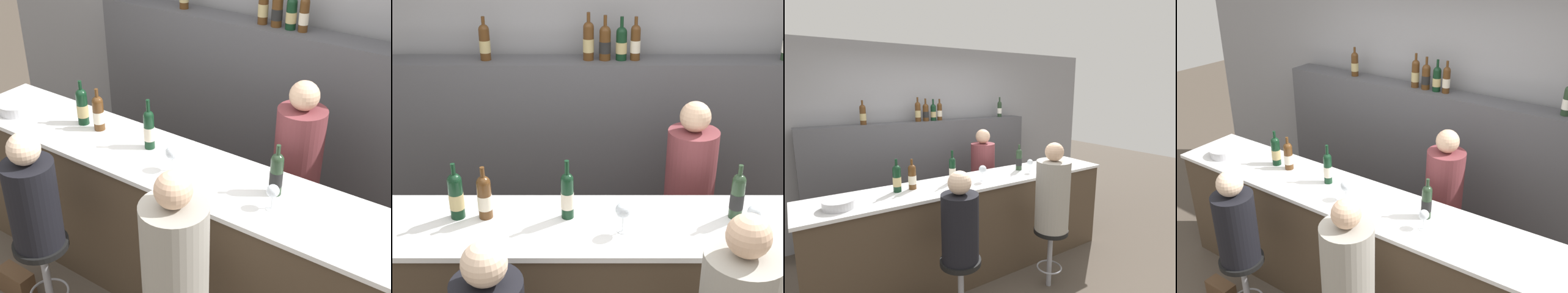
% 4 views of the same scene
% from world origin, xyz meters
% --- Properties ---
extents(wall_back, '(6.40, 0.05, 2.60)m').
position_xyz_m(wall_back, '(0.00, 1.77, 1.30)').
color(wall_back, gray).
rests_on(wall_back, ground_plane).
extents(bar_counter, '(3.39, 0.59, 1.05)m').
position_xyz_m(bar_counter, '(0.00, 0.28, 0.53)').
color(bar_counter, '#473828').
rests_on(bar_counter, ground_plane).
extents(back_bar_cabinet, '(3.18, 0.28, 1.57)m').
position_xyz_m(back_bar_cabinet, '(0.00, 1.55, 0.79)').
color(back_bar_cabinet, '#4C4C51').
rests_on(back_bar_cabinet, ground_plane).
extents(wine_bottle_counter_0, '(0.08, 0.08, 0.32)m').
position_xyz_m(wine_bottle_counter_0, '(-0.81, 0.34, 1.18)').
color(wine_bottle_counter_0, black).
rests_on(wine_bottle_counter_0, bar_counter).
extents(wine_bottle_counter_1, '(0.08, 0.08, 0.30)m').
position_xyz_m(wine_bottle_counter_1, '(-0.66, 0.34, 1.18)').
color(wine_bottle_counter_1, '#4C2D14').
rests_on(wine_bottle_counter_1, bar_counter).
extents(wine_bottle_counter_2, '(0.07, 0.07, 0.33)m').
position_xyz_m(wine_bottle_counter_2, '(-0.23, 0.34, 1.19)').
color(wine_bottle_counter_2, black).
rests_on(wine_bottle_counter_2, bar_counter).
extents(wine_bottle_counter_3, '(0.07, 0.07, 0.31)m').
position_xyz_m(wine_bottle_counter_3, '(0.66, 0.34, 1.18)').
color(wine_bottle_counter_3, '#233823').
rests_on(wine_bottle_counter_3, bar_counter).
extents(wine_bottle_backbar_0, '(0.08, 0.08, 0.30)m').
position_xyz_m(wine_bottle_backbar_0, '(-0.83, 1.55, 1.70)').
color(wine_bottle_backbar_0, '#4C2D14').
rests_on(wine_bottle_backbar_0, back_bar_cabinet).
extents(wine_bottle_backbar_1, '(0.08, 0.08, 0.33)m').
position_xyz_m(wine_bottle_backbar_1, '(-0.12, 1.55, 1.71)').
color(wine_bottle_backbar_1, '#4C2D14').
rests_on(wine_bottle_backbar_1, back_bar_cabinet).
extents(wine_bottle_backbar_2, '(0.08, 0.08, 0.31)m').
position_xyz_m(wine_bottle_backbar_2, '(-0.01, 1.55, 1.69)').
color(wine_bottle_backbar_2, '#4C2D14').
rests_on(wine_bottle_backbar_2, back_bar_cabinet).
extents(wine_bottle_backbar_3, '(0.08, 0.08, 0.30)m').
position_xyz_m(wine_bottle_backbar_3, '(0.11, 1.55, 1.69)').
color(wine_bottle_backbar_3, black).
rests_on(wine_bottle_backbar_3, back_bar_cabinet).
extents(wine_bottle_backbar_4, '(0.07, 0.07, 0.30)m').
position_xyz_m(wine_bottle_backbar_4, '(0.20, 1.55, 1.70)').
color(wine_bottle_backbar_4, '#4C2D14').
rests_on(wine_bottle_backbar_4, back_bar_cabinet).
extents(wine_bottle_backbar_5, '(0.07, 0.07, 0.31)m').
position_xyz_m(wine_bottle_backbar_5, '(1.24, 1.55, 1.70)').
color(wine_bottle_backbar_5, '#233823').
rests_on(wine_bottle_backbar_5, back_bar_cabinet).
extents(wine_glass_0, '(0.08, 0.08, 0.17)m').
position_xyz_m(wine_glass_0, '(0.05, 0.21, 1.17)').
color(wine_glass_0, silver).
rests_on(wine_glass_0, bar_counter).
extents(wine_glass_1, '(0.07, 0.07, 0.15)m').
position_xyz_m(wine_glass_1, '(0.71, 0.21, 1.16)').
color(wine_glass_1, silver).
rests_on(wine_glass_1, bar_counter).
extents(metal_bowl, '(0.26, 0.26, 0.07)m').
position_xyz_m(metal_bowl, '(-1.34, 0.20, 1.09)').
color(metal_bowl, '#B7B7BC').
rests_on(metal_bowl, bar_counter).
extents(bar_stool_left, '(0.34, 0.34, 0.63)m').
position_xyz_m(bar_stool_left, '(-0.53, -0.37, 0.48)').
color(bar_stool_left, gray).
rests_on(bar_stool_left, ground_plane).
extents(guest_seated_left, '(0.30, 0.30, 0.75)m').
position_xyz_m(guest_seated_left, '(-0.53, -0.37, 0.95)').
color(guest_seated_left, black).
rests_on(guest_seated_left, bar_stool_left).
extents(guest_seated_right, '(0.33, 0.33, 0.88)m').
position_xyz_m(guest_seated_right, '(0.50, -0.37, 1.01)').
color(guest_seated_right, gray).
rests_on(guest_seated_right, bar_stool_right).
extents(bartender, '(0.32, 0.32, 1.49)m').
position_xyz_m(bartender, '(0.53, 0.93, 0.69)').
color(bartender, brown).
rests_on(bartender, ground_plane).
extents(handbag, '(0.26, 0.12, 0.20)m').
position_xyz_m(handbag, '(-0.88, -0.37, 0.10)').
color(handbag, '#513823').
rests_on(handbag, ground_plane).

